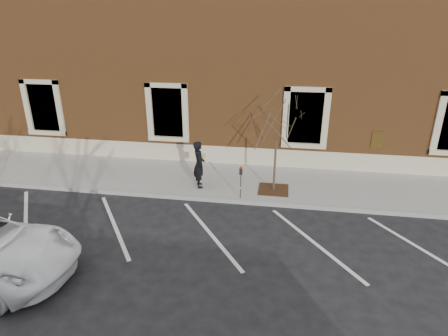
# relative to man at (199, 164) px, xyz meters

# --- Properties ---
(ground) EXTENTS (120.00, 120.00, 0.00)m
(ground) POSITION_rel_man_xyz_m (1.02, -0.88, -1.08)
(ground) COLOR #28282B
(ground) RESTS_ON ground
(sidewalk_near) EXTENTS (40.00, 3.50, 0.15)m
(sidewalk_near) POSITION_rel_man_xyz_m (1.02, 0.87, -1.00)
(sidewalk_near) COLOR #9C9892
(sidewalk_near) RESTS_ON ground
(curb_near) EXTENTS (40.00, 0.12, 0.15)m
(curb_near) POSITION_rel_man_xyz_m (1.02, -0.93, -1.00)
(curb_near) COLOR #9E9E99
(curb_near) RESTS_ON ground
(parking_stripes) EXTENTS (28.00, 4.40, 0.01)m
(parking_stripes) POSITION_rel_man_xyz_m (1.02, -3.08, -1.07)
(parking_stripes) COLOR silver
(parking_stripes) RESTS_ON ground
(building_civic) EXTENTS (40.00, 8.62, 8.00)m
(building_civic) POSITION_rel_man_xyz_m (1.02, 6.86, 2.92)
(building_civic) COLOR brown
(building_civic) RESTS_ON ground
(man) EXTENTS (0.66, 0.79, 1.85)m
(man) POSITION_rel_man_xyz_m (0.00, 0.00, 0.00)
(man) COLOR black
(man) RESTS_ON sidewalk_near
(parking_meter) EXTENTS (0.11, 0.09, 1.23)m
(parking_meter) POSITION_rel_man_xyz_m (1.71, -0.76, -0.07)
(parking_meter) COLOR #595B60
(parking_meter) RESTS_ON sidewalk_near
(tree_grate) EXTENTS (1.13, 1.13, 0.03)m
(tree_grate) POSITION_rel_man_xyz_m (2.88, 0.12, -0.91)
(tree_grate) COLOR #452716
(tree_grate) RESTS_ON sidewalk_near
(sapling) EXTENTS (2.33, 2.33, 3.89)m
(sapling) POSITION_rel_man_xyz_m (2.88, 0.12, 1.79)
(sapling) COLOR brown
(sapling) RESTS_ON sidewalk_near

